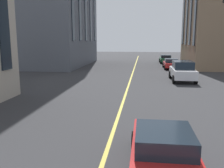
# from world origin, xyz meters

# --- Properties ---
(lane_centre_line) EXTENTS (80.00, 0.16, 0.01)m
(lane_centre_line) POSITION_xyz_m (20.00, 0.00, 0.00)
(lane_centre_line) COLOR #D8C64C
(lane_centre_line) RESTS_ON ground_plane
(car_white_oncoming) EXTENTS (4.70, 2.14, 1.88)m
(car_white_oncoming) POSITION_xyz_m (23.57, -4.90, 0.97)
(car_white_oncoming) COLOR silver
(car_white_oncoming) RESTS_ON ground_plane
(car_green_far) EXTENTS (4.40, 1.95, 1.37)m
(car_green_far) POSITION_xyz_m (41.80, -4.90, 0.70)
(car_green_far) COLOR #1E6038
(car_green_far) RESTS_ON ground_plane
(car_red_trailing) EXTENTS (4.40, 1.95, 1.37)m
(car_red_trailing) POSITION_xyz_m (6.74, -1.83, 0.70)
(car_red_trailing) COLOR #B21E1E
(car_red_trailing) RESTS_ON ground_plane
(car_red_mid) EXTENTS (4.40, 1.95, 1.37)m
(car_red_mid) POSITION_xyz_m (33.55, -4.90, 0.70)
(car_red_mid) COLOR #B21E1E
(car_red_mid) RESTS_ON ground_plane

